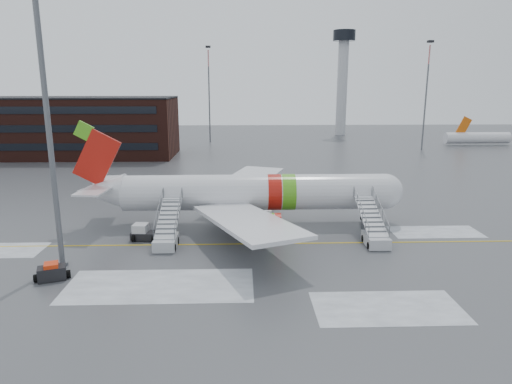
{
  "coord_description": "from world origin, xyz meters",
  "views": [
    {
      "loc": [
        0.21,
        -41.91,
        14.7
      ],
      "look_at": [
        1.66,
        3.5,
        4.0
      ],
      "focal_mm": 32.0,
      "sensor_mm": 36.0,
      "label": 1
    }
  ],
  "objects_px": {
    "airliner": "(247,193)",
    "airstair_aft": "(167,234)",
    "airstair_fwd": "(374,232)",
    "light_mast_near": "(44,87)",
    "pushback_tug": "(144,233)",
    "baggage_tractor": "(52,273)"
  },
  "relations": [
    {
      "from": "airliner",
      "to": "light_mast_near",
      "type": "bearing_deg",
      "value": -144.03
    },
    {
      "from": "airstair_aft",
      "to": "light_mast_near",
      "type": "distance_m",
      "value": 16.37
    },
    {
      "from": "airliner",
      "to": "pushback_tug",
      "type": "bearing_deg",
      "value": -154.07
    },
    {
      "from": "baggage_tractor",
      "to": "airstair_aft",
      "type": "bearing_deg",
      "value": 44.83
    },
    {
      "from": "airstair_aft",
      "to": "baggage_tractor",
      "type": "relative_size",
      "value": 2.77
    },
    {
      "from": "airliner",
      "to": "airstair_aft",
      "type": "bearing_deg",
      "value": -139.11
    },
    {
      "from": "airliner",
      "to": "airstair_aft",
      "type": "xyz_separation_m",
      "value": [
        -7.55,
        -6.54,
        -2.35
      ]
    },
    {
      "from": "airstair_aft",
      "to": "pushback_tug",
      "type": "height_order",
      "value": "airstair_aft"
    },
    {
      "from": "pushback_tug",
      "to": "light_mast_near",
      "type": "xyz_separation_m",
      "value": [
        -5.48,
        -6.38,
        13.88
      ]
    },
    {
      "from": "airliner",
      "to": "airstair_aft",
      "type": "height_order",
      "value": "airliner"
    },
    {
      "from": "airliner",
      "to": "airstair_fwd",
      "type": "xyz_separation_m",
      "value": [
        12.02,
        -6.54,
        -2.35
      ]
    },
    {
      "from": "pushback_tug",
      "to": "light_mast_near",
      "type": "relative_size",
      "value": 0.1
    },
    {
      "from": "baggage_tractor",
      "to": "light_mast_near",
      "type": "xyz_separation_m",
      "value": [
        -0.31,
        2.89,
        13.99
      ]
    },
    {
      "from": "pushback_tug",
      "to": "airliner",
      "type": "bearing_deg",
      "value": 25.93
    },
    {
      "from": "airstair_fwd",
      "to": "pushback_tug",
      "type": "relative_size",
      "value": 2.69
    },
    {
      "from": "airstair_aft",
      "to": "light_mast_near",
      "type": "bearing_deg",
      "value": -149.34
    },
    {
      "from": "airstair_fwd",
      "to": "light_mast_near",
      "type": "xyz_separation_m",
      "value": [
        -27.54,
        -4.72,
        13.5
      ]
    },
    {
      "from": "pushback_tug",
      "to": "light_mast_near",
      "type": "height_order",
      "value": "light_mast_near"
    },
    {
      "from": "baggage_tractor",
      "to": "airstair_fwd",
      "type": "bearing_deg",
      "value": 15.62
    },
    {
      "from": "airstair_aft",
      "to": "baggage_tractor",
      "type": "xyz_separation_m",
      "value": [
        -7.65,
        -7.61,
        -0.48
      ]
    },
    {
      "from": "airstair_fwd",
      "to": "light_mast_near",
      "type": "relative_size",
      "value": 0.27
    },
    {
      "from": "airstair_aft",
      "to": "pushback_tug",
      "type": "xyz_separation_m",
      "value": [
        -2.49,
        1.65,
        -0.38
      ]
    }
  ]
}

